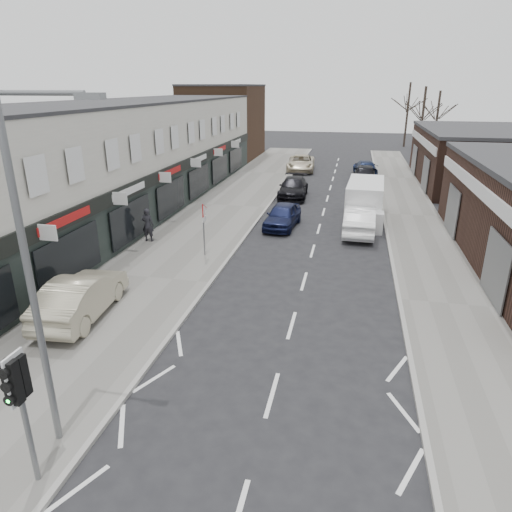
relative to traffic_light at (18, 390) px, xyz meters
The scene contains 21 objects.
ground 5.41m from the traffic_light, 24.61° to the left, with size 160.00×160.00×0.00m, color black.
pavement_left 24.24m from the traffic_light, 95.59° to the left, with size 5.50×64.00×0.12m, color slate.
pavement_right 26.18m from the traffic_light, 67.09° to the left, with size 3.50×64.00×0.12m, color slate.
shop_terrace_left 23.39m from the traffic_light, 112.93° to the left, with size 8.00×41.00×7.10m, color silver.
brick_block_far 47.91m from the traffic_light, 100.95° to the left, with size 8.00×10.00×8.00m, color #472F1E.
right_unit_far 39.78m from the traffic_light, 64.86° to the left, with size 10.00×16.00×4.50m, color #341F17.
tree_far_a 51.84m from the traffic_light, 75.00° to the left, with size 3.60×3.60×8.00m, color #382D26, non-canonical shape.
tree_far_b 58.28m from the traffic_light, 74.15° to the left, with size 3.60×3.60×7.50m, color #382D26, non-canonical shape.
tree_far_c 63.39m from the traffic_light, 78.25° to the left, with size 3.60×3.60×8.50m, color #382D26, non-canonical shape.
traffic_light is the anchor object (origin of this frame).
street_lamp 2.52m from the traffic_light, 95.88° to the left, with size 2.23×0.22×8.00m.
warning_sign 14.04m from the traffic_light, 93.10° to the left, with size 0.12×0.80×2.70m.
white_van 23.80m from the traffic_light, 72.82° to the left, with size 2.43×6.24×2.39m.
sedan_on_pavement 7.78m from the traffic_light, 114.44° to the left, with size 1.66×4.76×1.57m, color #B0A88D.
pedestrian 16.14m from the traffic_light, 106.03° to the left, with size 0.66×0.43×1.81m, color black.
parked_car_left_a 20.11m from the traffic_light, 83.70° to the left, with size 1.69×4.20×1.43m, color #12183A.
parked_car_left_b 28.06m from the traffic_light, 86.35° to the left, with size 2.07×5.09×1.48m, color black.
parked_car_left_c 39.61m from the traffic_light, 88.55° to the left, with size 2.60×5.65×1.57m, color beige.
parked_car_right_a 20.76m from the traffic_light, 71.00° to the left, with size 1.71×4.90×1.62m, color white.
parked_car_right_b 35.96m from the traffic_light, 78.43° to the left, with size 1.88×4.68×1.59m, color black.
parked_car_right_c 39.27m from the traffic_light, 79.30° to the left, with size 1.96×4.82×1.40m, color #141F3F.
Camera 1 is at (1.74, -8.37, 8.04)m, focal length 32.00 mm.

